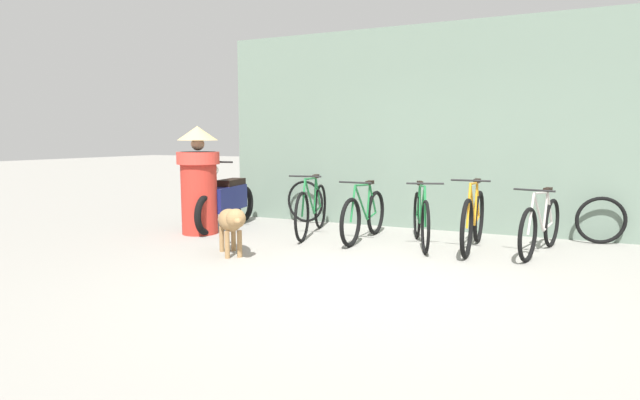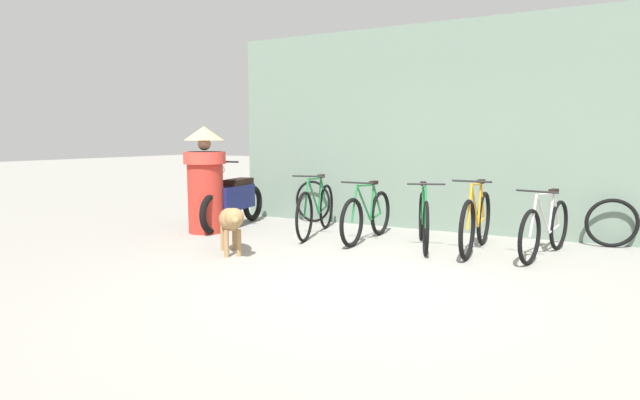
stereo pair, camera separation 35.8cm
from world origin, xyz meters
The scene contains 12 objects.
ground_plane centered at (0.00, 0.00, 0.00)m, with size 60.00×60.00×0.00m, color gray.
shop_wall_back centered at (0.00, 3.25, 1.57)m, with size 7.09×0.20×3.13m.
bicycle_0 centered at (-1.58, 2.03, 0.37)m, with size 0.48×1.77×0.90m.
bicycle_1 centered at (-0.74, 1.95, 0.34)m, with size 0.46×1.61×0.85m.
bicycle_2 centered at (0.06, 1.93, 0.36)m, with size 0.62×1.56×0.87m.
bicycle_3 centered at (0.73, 1.94, 0.38)m, with size 0.46×1.70×0.92m.
bicycle_4 centered at (1.51, 2.03, 0.34)m, with size 0.55×1.63×0.83m.
motorcycle centered at (-3.05, 2.00, 0.44)m, with size 0.58×1.90×1.08m.
stray_dog centered at (-1.90, 0.41, 0.42)m, with size 0.82×0.83×0.61m.
person_in_robes centered at (-3.15, 1.43, 0.82)m, with size 0.82×0.82×1.59m.
spare_tire_left centered at (2.25, 3.00, 0.32)m, with size 0.64×0.16×0.64m.
spare_tire_right centered at (-2.15, 2.99, 0.35)m, with size 0.71×0.13×0.71m.
Camera 2 is at (1.80, -4.41, 1.40)m, focal length 28.00 mm.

